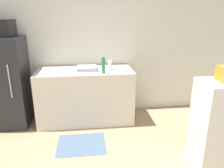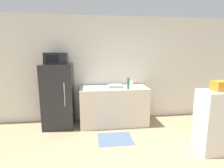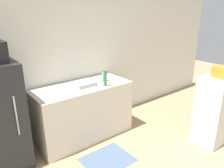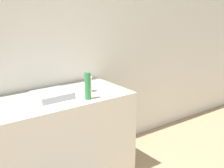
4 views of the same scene
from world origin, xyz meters
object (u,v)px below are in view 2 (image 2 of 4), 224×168
basket (220,86)px  bottle_tall (128,83)px  refrigerator (58,96)px  bottle_short (132,84)px  microwave (56,58)px

basket → bottle_tall: bearing=136.3°
refrigerator → bottle_short: 1.73m
bottle_tall → bottle_short: bearing=56.8°
bottle_short → refrigerator: bearing=178.2°
refrigerator → microwave: size_ratio=3.08×
basket → refrigerator: bearing=152.9°
refrigerator → basket: 3.24m
refrigerator → bottle_tall: bearing=-8.8°
refrigerator → bottle_tall: 1.63m
bottle_short → basket: 1.83m
bottle_tall → basket: (1.27, -1.22, 0.15)m
bottle_tall → basket: size_ratio=1.15×
refrigerator → microwave: microwave is taller
refrigerator → bottle_short: (1.71, -0.05, 0.25)m
bottle_tall → microwave: bearing=171.2°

